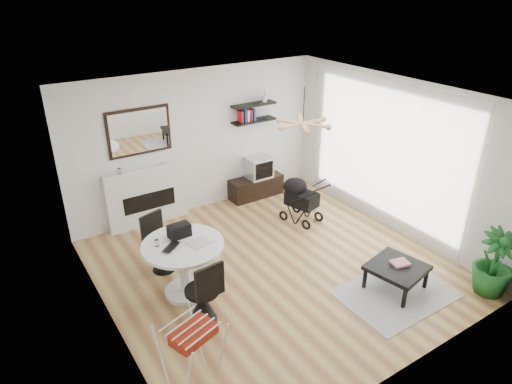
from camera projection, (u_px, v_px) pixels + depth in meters
floor at (274, 267)px, 7.19m from camera, size 5.00×5.00×0.00m
ceiling at (277, 98)px, 6.02m from camera, size 5.00×5.00×0.00m
wall_back at (198, 142)px, 8.49m from camera, size 5.00×0.00×5.00m
wall_left at (102, 239)px, 5.37m from camera, size 0.00×5.00×5.00m
wall_right at (394, 156)px, 7.83m from camera, size 0.00×5.00×5.00m
sheer_curtain at (381, 154)px, 7.93m from camera, size 0.04×3.60×2.60m
fireplace at (147, 189)px, 8.18m from camera, size 1.50×0.17×2.16m
shelf_lower at (254, 121)px, 8.85m from camera, size 0.90×0.25×0.04m
shelf_upper at (254, 105)px, 8.72m from camera, size 0.90×0.25×0.04m
pendant_lamp at (303, 124)px, 6.83m from camera, size 0.90×0.90×0.10m
tv_console at (256, 187)px, 9.39m from camera, size 1.13×0.40×0.42m
crt_tv at (259, 167)px, 9.24m from camera, size 0.49×0.43×0.43m
dining_table at (184, 261)px, 6.37m from camera, size 1.14×1.14×0.83m
laptop at (174, 248)px, 6.13m from camera, size 0.37×0.35×0.02m
black_bag at (179, 231)px, 6.39m from camera, size 0.31×0.20×0.18m
newspaper at (200, 242)px, 6.28m from camera, size 0.36×0.32×0.01m
drinking_glass at (157, 243)px, 6.18m from camera, size 0.06×0.06×0.10m
chair_far at (162, 253)px, 7.02m from camera, size 0.48×0.49×0.93m
chair_near at (203, 302)px, 5.97m from camera, size 0.46×0.47×0.96m
drying_rack at (192, 353)px, 4.97m from camera, size 0.69×0.66×0.83m
stroller at (300, 201)px, 8.42m from camera, size 0.63×0.81×0.91m
rug at (396, 293)px, 6.59m from camera, size 1.61×1.16×0.01m
coffee_table at (397, 268)px, 6.56m from camera, size 0.87×0.87×0.38m
magazines at (400, 263)px, 6.58m from camera, size 0.29×0.25×0.04m
potted_plant at (494, 263)px, 6.43m from camera, size 0.70×0.70×0.99m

